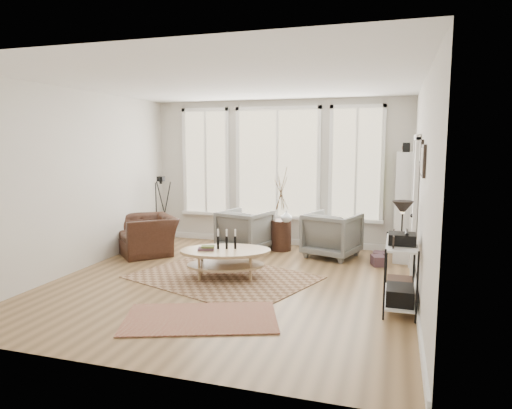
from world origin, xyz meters
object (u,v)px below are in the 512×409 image
(low_shelf, at_px, (401,267))
(accent_chair, at_px, (147,235))
(armchair_right, at_px, (332,235))
(side_table, at_px, (281,210))
(coffee_table, at_px, (225,256))
(bookcase, at_px, (404,206))
(armchair_left, at_px, (245,230))

(low_shelf, distance_m, accent_chair, 4.75)
(armchair_right, distance_m, side_table, 1.10)
(coffee_table, bearing_deg, low_shelf, -11.24)
(coffee_table, xyz_separation_m, accent_chair, (-1.94, 1.00, 0.01))
(bookcase, distance_m, accent_chair, 4.70)
(coffee_table, relative_size, accent_chair, 1.46)
(armchair_right, xyz_separation_m, side_table, (-1.01, 0.22, 0.38))
(armchair_left, bearing_deg, coffee_table, 114.45)
(low_shelf, height_order, armchair_left, low_shelf)
(low_shelf, height_order, side_table, side_table)
(bookcase, relative_size, armchair_right, 2.30)
(armchair_right, bearing_deg, accent_chair, 31.08)
(coffee_table, bearing_deg, accent_chair, 152.62)
(coffee_table, height_order, accent_chair, accent_chair)
(bookcase, xyz_separation_m, coffee_table, (-2.62, -2.01, -0.61))
(coffee_table, xyz_separation_m, side_table, (0.39, 2.01, 0.45))
(bookcase, distance_m, coffee_table, 3.36)
(armchair_right, bearing_deg, low_shelf, 134.82)
(coffee_table, distance_m, armchair_left, 1.76)
(side_table, bearing_deg, low_shelf, -49.21)
(armchair_left, relative_size, armchair_right, 0.98)
(coffee_table, relative_size, armchair_right, 1.78)
(bookcase, xyz_separation_m, armchair_right, (-1.22, -0.23, -0.55))
(low_shelf, xyz_separation_m, coffee_table, (-2.56, 0.51, -0.17))
(armchair_right, bearing_deg, bookcase, -151.53)
(bookcase, xyz_separation_m, accent_chair, (-4.55, -1.01, -0.60))
(bookcase, bearing_deg, side_table, -179.84)
(armchair_left, xyz_separation_m, accent_chair, (-1.69, -0.74, -0.04))
(armchair_left, bearing_deg, accent_chair, 39.84)
(accent_chair, bearing_deg, bookcase, 56.88)
(side_table, bearing_deg, armchair_left, -157.44)
(armchair_left, xyz_separation_m, side_table, (0.64, 0.27, 0.39))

